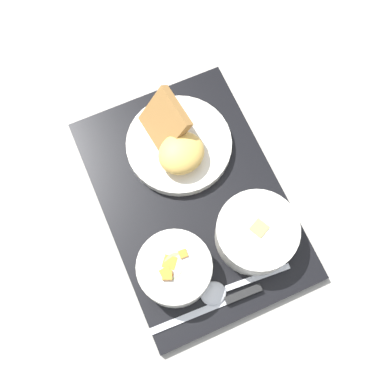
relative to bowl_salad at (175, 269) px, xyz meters
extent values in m
plane|color=#ADA89E|center=(0.10, -0.07, -0.05)|extent=(4.00, 4.00, 0.00)
cube|color=black|center=(0.10, -0.07, -0.04)|extent=(0.43, 0.30, 0.01)
cylinder|color=silver|center=(0.00, 0.00, 0.00)|extent=(0.12, 0.12, 0.05)
torus|color=silver|center=(0.00, 0.00, 0.02)|extent=(0.12, 0.12, 0.01)
cylinder|color=#8EBC6B|center=(0.00, 0.00, 0.02)|extent=(0.06, 0.06, 0.02)
cylinder|color=#8EBC6B|center=(0.00, 0.00, 0.02)|extent=(0.04, 0.04, 0.01)
cylinder|color=#8EBC6B|center=(-0.01, -0.01, 0.02)|extent=(0.04, 0.04, 0.01)
cylinder|color=#8EBC6B|center=(0.00, 0.01, 0.02)|extent=(0.06, 0.06, 0.02)
cylinder|color=#8EBC6B|center=(0.00, -0.01, 0.01)|extent=(0.04, 0.04, 0.02)
cube|color=orange|center=(0.01, -0.02, 0.02)|extent=(0.01, 0.01, 0.01)
cube|color=orange|center=(0.00, 0.02, 0.02)|extent=(0.02, 0.02, 0.02)
cube|color=orange|center=(-0.01, 0.01, 0.02)|extent=(0.02, 0.02, 0.02)
cube|color=orange|center=(0.01, 0.00, 0.02)|extent=(0.03, 0.03, 0.01)
cylinder|color=silver|center=(0.00, -0.14, 0.00)|extent=(0.13, 0.13, 0.05)
torus|color=silver|center=(0.00, -0.14, 0.02)|extent=(0.13, 0.13, 0.01)
cylinder|color=#B29342|center=(0.00, -0.14, 0.00)|extent=(0.11, 0.11, 0.04)
cube|color=#D1B75B|center=(0.00, -0.14, 0.02)|extent=(0.03, 0.03, 0.02)
cylinder|color=silver|center=(0.20, -0.09, -0.02)|extent=(0.18, 0.18, 0.02)
ellipsoid|color=#EAB756|center=(0.17, -0.08, 0.01)|extent=(0.09, 0.10, 0.04)
cube|color=#A37038|center=(0.23, -0.08, 0.01)|extent=(0.09, 0.07, 0.08)
cube|color=silver|center=(-0.07, 0.01, -0.03)|extent=(0.01, 0.13, 0.00)
cube|color=black|center=(-0.08, -0.08, -0.03)|extent=(0.01, 0.06, 0.01)
ellipsoid|color=silver|center=(-0.06, -0.04, -0.03)|extent=(0.04, 0.04, 0.01)
cube|color=silver|center=(-0.06, -0.12, -0.03)|extent=(0.02, 0.11, 0.01)
camera|label=1|loc=(-0.12, 0.02, 0.74)|focal=45.00mm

